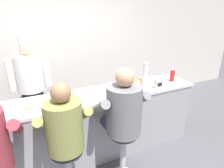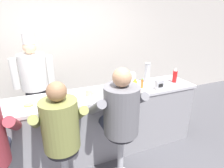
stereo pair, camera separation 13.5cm
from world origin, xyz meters
name	(u,v)px [view 2 (the right image)]	position (x,y,z in m)	size (l,w,h in m)	color
ground_plane	(101,164)	(0.00, 0.00, 0.00)	(20.00, 20.00, 0.00)	#4C4C51
wall_back	(69,48)	(0.00, 1.92, 1.35)	(10.00, 0.06, 2.70)	beige
diner_counter	(94,124)	(0.00, 0.30, 0.49)	(3.18, 0.59, 0.97)	gray
ketchup_bottle_red	(175,75)	(1.36, 0.26, 1.08)	(0.07, 0.07, 0.25)	red
mustard_bottle_yellow	(135,86)	(0.56, 0.13, 1.07)	(0.06, 0.06, 0.21)	yellow
hot_sauce_bottle_orange	(142,84)	(0.74, 0.24, 1.04)	(0.03, 0.03, 0.14)	orange
water_pitcher_clear	(131,78)	(0.68, 0.47, 1.06)	(0.15, 0.13, 0.18)	silver
breakfast_plate	(29,106)	(-0.82, 0.21, 0.98)	(0.25, 0.25, 0.05)	white
cereal_bowl	(71,101)	(-0.33, 0.13, 0.99)	(0.14, 0.14, 0.05)	white
coffee_mug_tan	(90,92)	(-0.05, 0.26, 1.01)	(0.13, 0.09, 0.09)	beige
cup_stack_steel	(147,73)	(0.95, 0.43, 1.13)	(0.09, 0.09, 0.32)	#B7BABF
napkin_dispenser_chrome	(159,85)	(0.95, 0.10, 1.04)	(0.12, 0.07, 0.14)	silver
diner_seated_olive	(60,128)	(-0.52, -0.26, 0.90)	(0.57, 0.56, 1.42)	#B2B5BA
diner_seated_grey	(120,113)	(0.16, -0.26, 0.93)	(0.62, 0.61, 1.48)	#B2B5BA
cook_in_whites_near	(34,80)	(-0.73, 1.29, 0.95)	(0.67, 0.43, 1.73)	#232328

